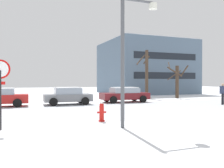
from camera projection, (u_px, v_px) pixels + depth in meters
ground_plane at (44, 122)px, 11.23m from camera, size 120.00×120.00×0.00m
road_surface at (39, 113)px, 14.24m from camera, size 80.00×8.47×0.00m
stop_sign at (0, 81)px, 9.42m from camera, size 0.75×0.18×2.79m
fire_hydrant at (102, 112)px, 11.46m from camera, size 0.44×0.30×0.93m
street_lamp at (129, 47)px, 9.98m from camera, size 1.71×0.36×5.49m
parked_car_gray at (68, 96)px, 19.75m from camera, size 3.90×2.24×1.42m
parked_car_maroon at (125, 94)px, 21.92m from camera, size 4.43×2.20×1.37m
pedestrian_crossing at (223, 92)px, 19.58m from camera, size 0.45×0.42×1.74m
tree_far_mid at (146, 73)px, 26.64m from camera, size 1.75×1.43×5.37m
tree_far_right at (177, 80)px, 27.02m from camera, size 2.41×2.46×4.16m
building_far_right at (145, 68)px, 38.17m from camera, size 12.41×11.80×8.12m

